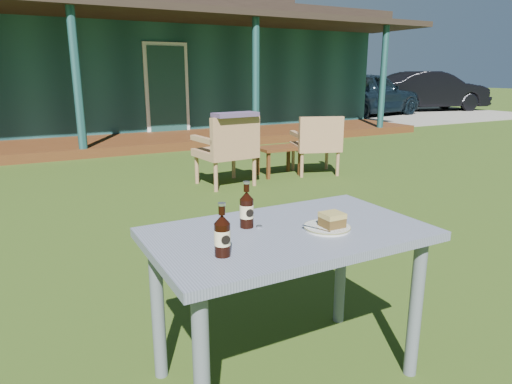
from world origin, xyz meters
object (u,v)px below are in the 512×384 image
plate (327,227)px  cola_bottle_near (247,209)px  cafe_table (288,252)px  armchair_right (317,142)px  cake_slice (332,220)px  side_table (279,151)px  cola_bottle_far (222,235)px  armchair_left (228,147)px  car_near (366,94)px  car_far (430,91)px

plate → cola_bottle_near: 0.36m
cafe_table → armchair_right: (2.69, 3.55, -0.16)m
plate → cake_slice: (0.02, -0.01, 0.04)m
plate → cola_bottle_near: cola_bottle_near is taller
plate → cola_bottle_near: (-0.30, 0.19, 0.07)m
armchair_right → side_table: (-0.50, 0.19, -0.12)m
cola_bottle_far → armchair_left: (1.69, 3.63, -0.31)m
armchair_left → car_near: bearing=39.6°
car_near → plate: car_near is taller
car_far → side_table: (-10.68, -6.95, -0.38)m
cola_bottle_far → car_far: bearing=39.3°
car_near → cola_bottle_far: 14.11m
car_near → side_table: (-7.13, -6.38, -0.38)m
cafe_table → side_table: (2.19, 3.74, -0.28)m
car_far → armchair_right: 12.44m
cafe_table → plate: bearing=-25.4°
car_far → armchair_left: car_far is taller
cola_bottle_near → cafe_table: bearing=-39.3°
car_near → cola_bottle_near: (-9.47, -10.00, 0.08)m
armchair_left → armchair_right: bearing=1.8°
cafe_table → armchair_right: size_ratio=1.47×
car_far → cola_bottle_far: size_ratio=21.42×
car_far → armchair_left: 13.61m
armchair_right → plate: bearing=-125.1°
cafe_table → plate: plate is taller
cake_slice → armchair_right: size_ratio=0.11×
cafe_table → armchair_left: armchair_left is taller
plate → side_table: size_ratio=0.34×
cola_bottle_far → armchair_right: size_ratio=0.25×
cake_slice → cafe_table: bearing=153.0°
cake_slice → cola_bottle_near: bearing=146.9°
plate → cafe_table: bearing=154.6°
plate → cake_slice: 0.04m
car_near → armchair_left: (-8.00, -6.62, -0.23)m
cola_bottle_near → cola_bottle_far: cola_bottle_near is taller
cafe_table → cola_bottle_near: bearing=140.7°
cola_bottle_near → side_table: cola_bottle_near is taller
cafe_table → cola_bottle_far: size_ratio=5.88×
cafe_table → side_table: 4.34m
cake_slice → cola_bottle_near: 0.37m
cake_slice → armchair_left: size_ratio=0.10×
cola_bottle_near → cola_bottle_far: bearing=-132.4°
cake_slice → armchair_right: (2.52, 3.63, -0.31)m
cake_slice → cola_bottle_far: (-0.54, -0.04, 0.04)m
cola_bottle_far → car_near: bearing=46.6°
armchair_left → cola_bottle_far: bearing=-115.0°
cafe_table → armchair_left: size_ratio=1.37×
cola_bottle_near → car_near: bearing=46.6°
cola_bottle_near → cola_bottle_far: size_ratio=1.01×
plate → cola_bottle_far: (-0.52, -0.06, 0.07)m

